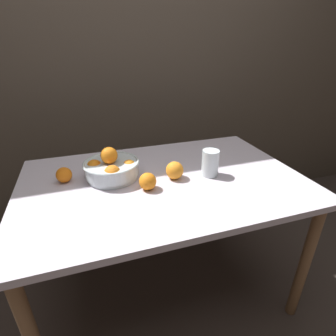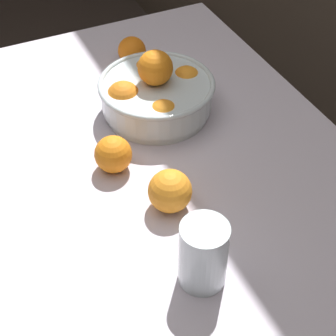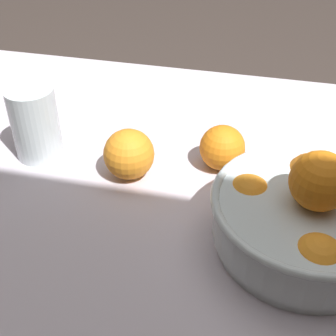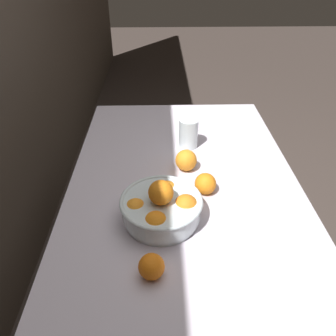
# 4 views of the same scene
# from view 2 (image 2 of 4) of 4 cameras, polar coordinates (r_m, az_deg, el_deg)

# --- Properties ---
(dining_table) EXTENTS (1.31, 0.86, 0.72)m
(dining_table) POSITION_cam_2_polar(r_m,az_deg,el_deg) (1.17, -0.35, -4.59)
(dining_table) COLOR silver
(dining_table) RESTS_ON ground_plane
(fruit_bowl) EXTENTS (0.26, 0.26, 0.16)m
(fruit_bowl) POSITION_cam_2_polar(r_m,az_deg,el_deg) (1.27, -1.24, 7.62)
(fruit_bowl) COLOR silver
(fruit_bowl) RESTS_ON dining_table
(juice_glass) EXTENTS (0.08, 0.08, 0.13)m
(juice_glass) POSITION_cam_2_polar(r_m,az_deg,el_deg) (0.93, 3.58, -9.04)
(juice_glass) COLOR #F4A314
(juice_glass) RESTS_ON dining_table
(orange_loose_near_bowl) EXTENTS (0.07, 0.07, 0.07)m
(orange_loose_near_bowl) POSITION_cam_2_polar(r_m,az_deg,el_deg) (1.45, -3.69, 11.81)
(orange_loose_near_bowl) COLOR orange
(orange_loose_near_bowl) RESTS_ON dining_table
(orange_loose_front) EXTENTS (0.08, 0.08, 0.08)m
(orange_loose_front) POSITION_cam_2_polar(r_m,az_deg,el_deg) (1.13, -5.59, 1.41)
(orange_loose_front) COLOR orange
(orange_loose_front) RESTS_ON dining_table
(orange_loose_aside) EXTENTS (0.08, 0.08, 0.08)m
(orange_loose_aside) POSITION_cam_2_polar(r_m,az_deg,el_deg) (1.05, 0.21, -2.35)
(orange_loose_aside) COLOR orange
(orange_loose_aside) RESTS_ON dining_table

